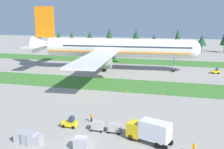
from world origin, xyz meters
The scene contains 19 objects.
ground_plane centered at (0.00, 0.00, 0.00)m, with size 400.00×400.00×0.00m, color gray.
grass_strip_near centered at (0.00, 35.53, 0.00)m, with size 320.00×14.17×0.01m, color #3D752D.
grass_strip_far centered at (0.00, 75.87, 0.00)m, with size 320.00×14.17×0.01m, color #3D752D.
airliner centered at (-9.39, 55.57, 7.95)m, with size 59.69×73.62×22.17m.
baggage_tug centered at (-3.91, 5.00, 0.81)m, with size 2.62×1.33×1.97m.
cargo_dolly_lead centered at (1.11, 4.94, 0.92)m, with size 2.22×1.53×1.55m.
cargo_dolly_second centered at (4.01, 4.90, 0.92)m, with size 2.22×1.53×1.55m.
catering_truck centered at (10.00, 2.76, 1.95)m, with size 7.32×4.61×3.58m.
pushback_tractor centered at (25.42, 58.20, 0.81)m, with size 2.69×1.49×1.97m.
ground_crew_marshaller centered at (-1.12, 8.22, 0.95)m, with size 0.47×0.38×1.74m.
ground_crew_loader centered at (16.43, 0.92, 0.95)m, with size 0.49×0.36×1.74m.
uld_container_0 centered at (-7.31, -2.18, 0.89)m, with size 2.00×1.60×1.78m, color #A3A3A8.
uld_container_1 centered at (-8.88, -1.80, 0.81)m, with size 2.00×1.60×1.62m, color #A3A3A8.
uld_container_2 centered at (-6.35, -2.27, 0.78)m, with size 2.00×1.60×1.56m, color #A3A3A8.
uld_container_3 centered at (0.74, -1.73, 0.85)m, with size 2.00×1.60×1.70m, color #A3A3A8.
taxiway_marker_0 centered at (1.34, 28.85, 0.33)m, with size 0.44×0.44×0.65m, color orange.
taxiway_marker_1 centered at (10.25, 28.65, 0.26)m, with size 0.44×0.44×0.52m, color orange.
taxiway_marker_2 centered at (16.33, 31.03, 0.23)m, with size 0.44×0.44×0.45m, color orange.
distant_tree_line centered at (2.09, 112.42, 7.03)m, with size 146.68×10.52×12.90m.
Camera 1 is at (14.03, -34.89, 18.83)m, focal length 42.86 mm.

